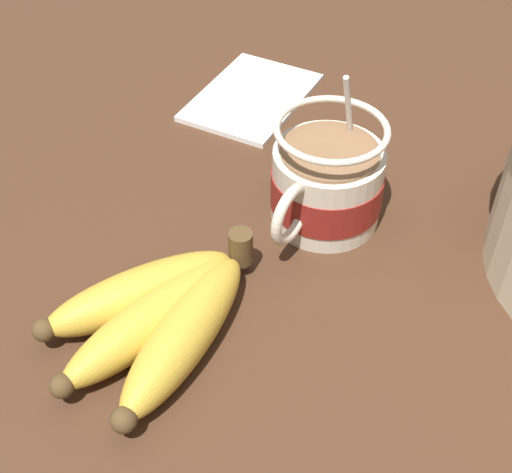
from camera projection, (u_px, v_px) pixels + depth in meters
table at (317, 281)px, 60.58cm from camera, size 137.35×137.35×3.00cm
coffee_mug at (326, 183)px, 61.53cm from camera, size 14.04×9.80×13.56cm
banana_bunch at (160, 315)px, 53.31cm from camera, size 19.18×13.72×4.30cm
napkin at (252, 97)px, 78.00cm from camera, size 16.01×11.97×0.60cm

